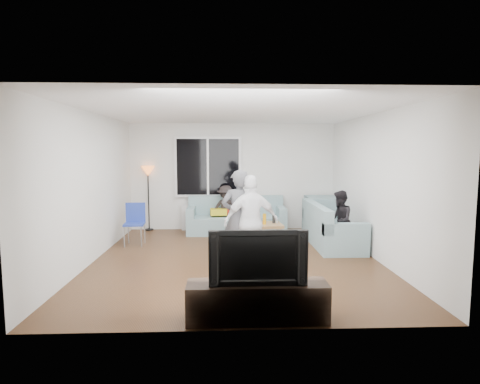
{
  "coord_description": "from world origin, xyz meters",
  "views": [
    {
      "loc": [
        -0.19,
        -6.72,
        1.92
      ],
      "look_at": [
        0.1,
        0.6,
        1.15
      ],
      "focal_mm": 28.8,
      "sensor_mm": 36.0,
      "label": 1
    }
  ],
  "objects_px": {
    "side_chair": "(134,225)",
    "spectator_right": "(339,221)",
    "player_right": "(251,222)",
    "tv_console": "(257,301)",
    "floor_lamp": "(149,199)",
    "coffee_table": "(256,233)",
    "spectator_back": "(226,209)",
    "player_left": "(239,218)",
    "sofa_right_section": "(332,224)",
    "television": "(257,256)",
    "sofa_back_section": "(236,215)"
  },
  "relations": [
    {
      "from": "sofa_right_section",
      "to": "coffee_table",
      "type": "distance_m",
      "value": 1.6
    },
    {
      "from": "floor_lamp",
      "to": "television",
      "type": "relative_size",
      "value": 1.43
    },
    {
      "from": "sofa_right_section",
      "to": "coffee_table",
      "type": "xyz_separation_m",
      "value": [
        -1.56,
        0.25,
        -0.22
      ]
    },
    {
      "from": "sofa_right_section",
      "to": "spectator_right",
      "type": "xyz_separation_m",
      "value": [
        0.0,
        -0.49,
        0.16
      ]
    },
    {
      "from": "coffee_table",
      "to": "side_chair",
      "type": "relative_size",
      "value": 1.28
    },
    {
      "from": "player_right",
      "to": "spectator_back",
      "type": "xyz_separation_m",
      "value": [
        -0.41,
        2.8,
        -0.21
      ]
    },
    {
      "from": "sofa_back_section",
      "to": "floor_lamp",
      "type": "distance_m",
      "value": 2.19
    },
    {
      "from": "tv_console",
      "to": "floor_lamp",
      "type": "bearing_deg",
      "value": 113.34
    },
    {
      "from": "sofa_right_section",
      "to": "television",
      "type": "bearing_deg",
      "value": 152.34
    },
    {
      "from": "side_chair",
      "to": "player_left",
      "type": "xyz_separation_m",
      "value": [
        2.1,
        -1.5,
        0.38
      ]
    },
    {
      "from": "player_right",
      "to": "television",
      "type": "xyz_separation_m",
      "value": [
        -0.07,
        -2.0,
        -0.02
      ]
    },
    {
      "from": "player_left",
      "to": "television",
      "type": "height_order",
      "value": "player_left"
    },
    {
      "from": "side_chair",
      "to": "spectator_right",
      "type": "distance_m",
      "value": 4.12
    },
    {
      "from": "sofa_right_section",
      "to": "player_left",
      "type": "relative_size",
      "value": 1.23
    },
    {
      "from": "coffee_table",
      "to": "spectator_back",
      "type": "bearing_deg",
      "value": 121.45
    },
    {
      "from": "sofa_right_section",
      "to": "tv_console",
      "type": "height_order",
      "value": "sofa_right_section"
    },
    {
      "from": "sofa_back_section",
      "to": "spectator_right",
      "type": "xyz_separation_m",
      "value": [
        1.94,
        -1.74,
        0.16
      ]
    },
    {
      "from": "tv_console",
      "to": "coffee_table",
      "type": "bearing_deg",
      "value": 85.7
    },
    {
      "from": "coffee_table",
      "to": "side_chair",
      "type": "height_order",
      "value": "side_chair"
    },
    {
      "from": "sofa_back_section",
      "to": "coffee_table",
      "type": "height_order",
      "value": "sofa_back_section"
    },
    {
      "from": "floor_lamp",
      "to": "tv_console",
      "type": "relative_size",
      "value": 0.97
    },
    {
      "from": "sofa_right_section",
      "to": "side_chair",
      "type": "xyz_separation_m",
      "value": [
        -4.07,
        0.12,
        0.01
      ]
    },
    {
      "from": "sofa_back_section",
      "to": "sofa_right_section",
      "type": "bearing_deg",
      "value": -32.77
    },
    {
      "from": "spectator_right",
      "to": "player_left",
      "type": "bearing_deg",
      "value": -51.41
    },
    {
      "from": "sofa_right_section",
      "to": "spectator_back",
      "type": "distance_m",
      "value": 2.54
    },
    {
      "from": "side_chair",
      "to": "player_right",
      "type": "distance_m",
      "value": 2.84
    },
    {
      "from": "sofa_right_section",
      "to": "tv_console",
      "type": "relative_size",
      "value": 1.25
    },
    {
      "from": "tv_console",
      "to": "television",
      "type": "xyz_separation_m",
      "value": [
        0.0,
        0.0,
        0.53
      ]
    },
    {
      "from": "tv_console",
      "to": "player_right",
      "type": "bearing_deg",
      "value": 88.06
    },
    {
      "from": "sofa_back_section",
      "to": "spectator_back",
      "type": "bearing_deg",
      "value": 173.05
    },
    {
      "from": "player_right",
      "to": "tv_console",
      "type": "height_order",
      "value": "player_right"
    },
    {
      "from": "player_right",
      "to": "side_chair",
      "type": "bearing_deg",
      "value": -44.41
    },
    {
      "from": "tv_console",
      "to": "television",
      "type": "bearing_deg",
      "value": 0.0
    },
    {
      "from": "coffee_table",
      "to": "spectator_back",
      "type": "height_order",
      "value": "spectator_back"
    },
    {
      "from": "sofa_back_section",
      "to": "spectator_back",
      "type": "distance_m",
      "value": 0.28
    },
    {
      "from": "player_left",
      "to": "sofa_right_section",
      "type": "bearing_deg",
      "value": -145.99
    },
    {
      "from": "player_left",
      "to": "tv_console",
      "type": "bearing_deg",
      "value": 92.45
    },
    {
      "from": "floor_lamp",
      "to": "television",
      "type": "bearing_deg",
      "value": -66.66
    },
    {
      "from": "coffee_table",
      "to": "spectator_back",
      "type": "xyz_separation_m",
      "value": [
        -0.63,
        1.03,
        0.36
      ]
    },
    {
      "from": "coffee_table",
      "to": "spectator_back",
      "type": "distance_m",
      "value": 1.26
    },
    {
      "from": "sofa_back_section",
      "to": "player_left",
      "type": "distance_m",
      "value": 2.66
    },
    {
      "from": "television",
      "to": "sofa_right_section",
      "type": "bearing_deg",
      "value": 62.34
    },
    {
      "from": "player_right",
      "to": "spectator_back",
      "type": "relative_size",
      "value": 1.37
    },
    {
      "from": "sofa_right_section",
      "to": "spectator_right",
      "type": "height_order",
      "value": "spectator_right"
    },
    {
      "from": "spectator_right",
      "to": "spectator_back",
      "type": "distance_m",
      "value": 2.82
    },
    {
      "from": "player_left",
      "to": "spectator_right",
      "type": "height_order",
      "value": "player_left"
    },
    {
      "from": "side_chair",
      "to": "spectator_right",
      "type": "xyz_separation_m",
      "value": [
        4.07,
        -0.62,
        0.16
      ]
    },
    {
      "from": "coffee_table",
      "to": "spectator_back",
      "type": "relative_size",
      "value": 0.98
    },
    {
      "from": "floor_lamp",
      "to": "spectator_back",
      "type": "distance_m",
      "value": 1.93
    },
    {
      "from": "player_left",
      "to": "player_right",
      "type": "xyz_separation_m",
      "value": [
        0.19,
        -0.14,
        -0.04
      ]
    }
  ]
}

